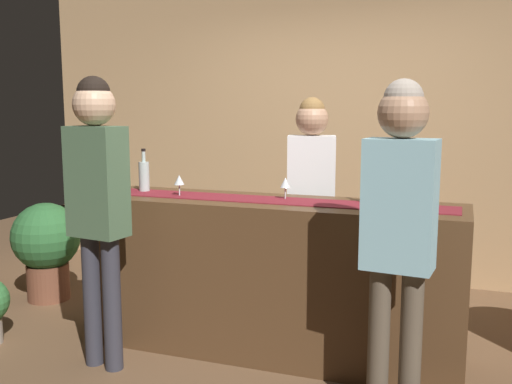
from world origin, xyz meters
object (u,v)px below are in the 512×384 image
(wine_bottle_green, at_px, (376,187))
(customer_browsing, at_px, (97,190))
(wine_glass_near_customer, at_px, (179,181))
(bartender, at_px, (311,187))
(wine_glass_mid_counter, at_px, (285,183))
(customer_sipping, at_px, (399,215))
(wine_bottle_clear, at_px, (144,176))
(potted_plant_tall, at_px, (46,244))

(wine_bottle_green, xyz_separation_m, customer_browsing, (-1.56, -0.61, -0.01))
(wine_glass_near_customer, bearing_deg, bartender, 40.04)
(wine_glass_mid_counter, distance_m, customer_sipping, 1.04)
(wine_bottle_clear, relative_size, customer_sipping, 0.17)
(wine_glass_near_customer, bearing_deg, customer_browsing, -117.42)
(wine_bottle_clear, bearing_deg, customer_browsing, -84.82)
(wine_bottle_green, xyz_separation_m, wine_bottle_clear, (-1.61, 0.03, 0.00))
(wine_bottle_green, bearing_deg, customer_sipping, -72.52)
(wine_bottle_green, relative_size, wine_bottle_clear, 1.00)
(wine_bottle_green, distance_m, potted_plant_tall, 2.82)
(wine_bottle_clear, xyz_separation_m, wine_glass_near_customer, (0.33, -0.11, -0.01))
(wine_glass_mid_counter, distance_m, customer_browsing, 1.17)
(wine_bottle_clear, height_order, customer_sipping, customer_sipping)
(wine_glass_mid_counter, relative_size, potted_plant_tall, 0.18)
(wine_bottle_green, distance_m, wine_bottle_clear, 1.61)
(bartender, relative_size, customer_browsing, 0.94)
(customer_browsing, bearing_deg, wine_glass_mid_counter, 41.06)
(bartender, xyz_separation_m, potted_plant_tall, (-2.19, -0.23, -0.56))
(potted_plant_tall, bearing_deg, wine_bottle_clear, -14.34)
(wine_bottle_green, relative_size, wine_glass_mid_counter, 2.10)
(wine_glass_near_customer, bearing_deg, wine_glass_mid_counter, 8.83)
(wine_bottle_clear, relative_size, wine_glass_near_customer, 2.10)
(wine_bottle_green, bearing_deg, potted_plant_tall, 173.51)
(wine_bottle_clear, bearing_deg, customer_sipping, -20.61)
(wine_bottle_green, height_order, wine_glass_mid_counter, wine_bottle_green)
(wine_bottle_clear, xyz_separation_m, bartender, (1.07, 0.51, -0.09))
(bartender, relative_size, potted_plant_tall, 2.04)
(wine_glass_near_customer, bearing_deg, potted_plant_tall, 164.76)
(wine_glass_near_customer, xyz_separation_m, bartender, (0.74, 0.62, -0.09))
(wine_glass_mid_counter, relative_size, customer_browsing, 0.08)
(wine_bottle_green, distance_m, wine_glass_near_customer, 1.29)
(bartender, bearing_deg, wine_bottle_green, 120.88)
(wine_bottle_clear, distance_m, bartender, 1.19)
(wine_glass_near_customer, height_order, customer_browsing, customer_browsing)
(bartender, height_order, customer_browsing, customer_browsing)
(wine_bottle_green, relative_size, potted_plant_tall, 0.37)
(wine_bottle_clear, height_order, bartender, bartender)
(wine_glass_mid_counter, relative_size, bartender, 0.09)
(customer_browsing, bearing_deg, customer_sipping, 6.39)
(wine_bottle_green, distance_m, bartender, 0.77)
(wine_bottle_clear, xyz_separation_m, customer_sipping, (1.82, -0.68, -0.04))
(wine_bottle_green, relative_size, wine_glass_near_customer, 2.10)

